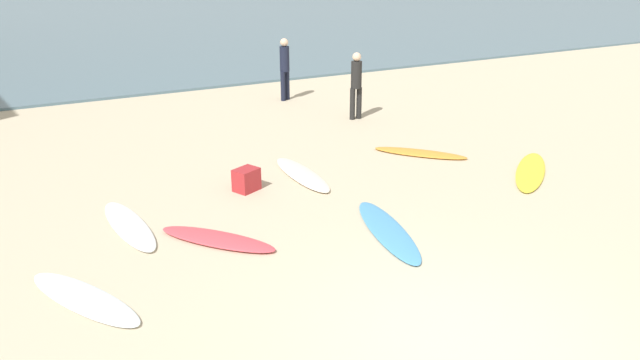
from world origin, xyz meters
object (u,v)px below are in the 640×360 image
at_px(surfboard_4, 420,153).
at_px(beachgoer_mid, 285,66).
at_px(surfboard_1, 84,298).
at_px(beach_cooler, 246,180).
at_px(surfboard_6, 302,174).
at_px(surfboard_2, 129,225).
at_px(beachgoer_far, 356,82).
at_px(surfboard_0, 217,239).
at_px(surfboard_3, 531,171).
at_px(surfboard_5, 388,231).

relative_size(surfboard_4, beachgoer_mid, 1.14).
distance_m(surfboard_1, beach_cooler, 4.18).
bearing_deg(surfboard_6, surfboard_2, 13.14).
xyz_separation_m(surfboard_4, beachgoer_mid, (-0.62, 5.93, 0.98)).
height_order(surfboard_4, beachgoer_mid, beachgoer_mid).
bearing_deg(beach_cooler, surfboard_6, 9.05).
height_order(beachgoer_far, beach_cooler, beachgoer_far).
height_order(surfboard_1, beachgoer_mid, beachgoer_mid).
height_order(beachgoer_mid, beachgoer_far, beachgoer_mid).
bearing_deg(surfboard_6, surfboard_0, 39.38).
distance_m(surfboard_0, beachgoer_mid, 9.26).
bearing_deg(surfboard_0, beachgoer_mid, 19.05).
height_order(surfboard_1, surfboard_6, surfboard_6).
bearing_deg(surfboard_0, surfboard_4, -19.73).
height_order(surfboard_1, surfboard_3, surfboard_1).
xyz_separation_m(beachgoer_mid, beach_cooler, (-3.54, -6.13, -0.80)).
relative_size(surfboard_0, beachgoer_far, 1.16).
relative_size(surfboard_6, beachgoer_mid, 1.20).
relative_size(surfboard_0, beach_cooler, 4.53).
distance_m(surfboard_5, beachgoer_far, 6.87).
bearing_deg(surfboard_0, surfboard_3, -40.01).
height_order(beachgoer_mid, beach_cooler, beachgoer_mid).
xyz_separation_m(surfboard_0, surfboard_4, (5.33, 1.99, -0.01)).
distance_m(surfboard_5, beachgoer_mid, 9.18).
relative_size(surfboard_0, surfboard_4, 0.98).
distance_m(surfboard_3, beach_cooler, 5.77).
distance_m(surfboard_1, surfboard_3, 8.79).
relative_size(surfboard_0, surfboard_3, 0.82).
distance_m(surfboard_0, surfboard_3, 6.66).
relative_size(surfboard_2, surfboard_3, 0.90).
height_order(surfboard_0, surfboard_5, surfboard_0).
distance_m(surfboard_6, beach_cooler, 1.28).
distance_m(beachgoer_mid, beach_cooler, 7.13).
height_order(surfboard_1, beach_cooler, beach_cooler).
xyz_separation_m(surfboard_0, surfboard_5, (2.56, -0.95, -0.01)).
xyz_separation_m(surfboard_0, surfboard_6, (2.42, 1.98, -0.00)).
bearing_deg(surfboard_1, surfboard_6, -175.73).
relative_size(surfboard_5, surfboard_6, 1.10).
xyz_separation_m(surfboard_4, beachgoer_far, (0.20, 3.18, 0.95)).
bearing_deg(beachgoer_far, surfboard_5, -115.80).
xyz_separation_m(surfboard_1, beach_cooler, (3.26, 2.61, 0.18)).
distance_m(surfboard_1, beachgoer_far, 9.75).
bearing_deg(surfboard_5, surfboard_6, 104.94).
relative_size(surfboard_1, surfboard_3, 0.87).
height_order(surfboard_0, surfboard_4, surfboard_0).
height_order(surfboard_2, surfboard_6, surfboard_6).
xyz_separation_m(surfboard_3, beach_cooler, (-5.49, 1.76, 0.18)).
bearing_deg(surfboard_2, surfboard_6, 7.06).
bearing_deg(beachgoer_far, beachgoer_mid, 106.60).
distance_m(surfboard_3, beachgoer_mid, 8.19).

